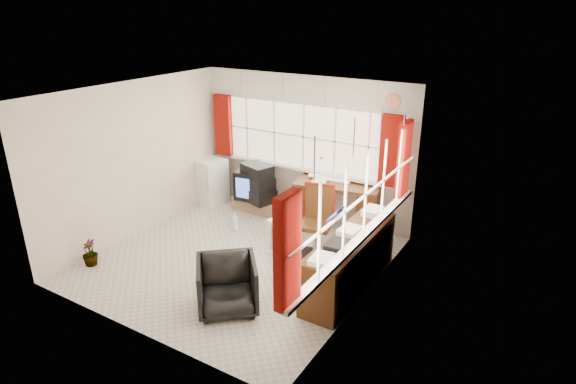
{
  "coord_description": "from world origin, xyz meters",
  "views": [
    {
      "loc": [
        3.95,
        -5.07,
        3.59
      ],
      "look_at": [
        0.54,
        0.55,
        1.01
      ],
      "focal_mm": 30.0,
      "sensor_mm": 36.0,
      "label": 1
    }
  ],
  "objects_px": {
    "task_chair": "(317,219)",
    "office_chair": "(227,285)",
    "credenza": "(350,260)",
    "mini_fridge": "(211,181)",
    "crt_tv": "(254,184)",
    "desk_lamp": "(337,161)",
    "radiator": "(282,243)",
    "tv_bench": "(270,206)",
    "desk": "(338,202)"
  },
  "relations": [
    {
      "from": "credenza",
      "to": "crt_tv",
      "type": "relative_size",
      "value": 2.99
    },
    {
      "from": "desk_lamp",
      "to": "task_chair",
      "type": "bearing_deg",
      "value": -76.4
    },
    {
      "from": "office_chair",
      "to": "crt_tv",
      "type": "xyz_separation_m",
      "value": [
        -1.51,
        2.74,
        0.18
      ]
    },
    {
      "from": "radiator",
      "to": "credenza",
      "type": "bearing_deg",
      "value": -10.16
    },
    {
      "from": "credenza",
      "to": "mini_fridge",
      "type": "distance_m",
      "value": 3.78
    },
    {
      "from": "task_chair",
      "to": "crt_tv",
      "type": "relative_size",
      "value": 1.66
    },
    {
      "from": "mini_fridge",
      "to": "task_chair",
      "type": "bearing_deg",
      "value": -16.33
    },
    {
      "from": "office_chair",
      "to": "credenza",
      "type": "distance_m",
      "value": 1.68
    },
    {
      "from": "radiator",
      "to": "mini_fridge",
      "type": "relative_size",
      "value": 0.66
    },
    {
      "from": "desk",
      "to": "crt_tv",
      "type": "height_order",
      "value": "desk"
    },
    {
      "from": "crt_tv",
      "to": "desk_lamp",
      "type": "bearing_deg",
      "value": 14.85
    },
    {
      "from": "task_chair",
      "to": "credenza",
      "type": "height_order",
      "value": "task_chair"
    },
    {
      "from": "desk",
      "to": "credenza",
      "type": "distance_m",
      "value": 1.86
    },
    {
      "from": "mini_fridge",
      "to": "tv_bench",
      "type": "bearing_deg",
      "value": 7.21
    },
    {
      "from": "task_chair",
      "to": "radiator",
      "type": "height_order",
      "value": "task_chair"
    },
    {
      "from": "desk_lamp",
      "to": "tv_bench",
      "type": "distance_m",
      "value": 1.56
    },
    {
      "from": "desk_lamp",
      "to": "office_chair",
      "type": "xyz_separation_m",
      "value": [
        0.03,
        -3.13,
        -0.76
      ]
    },
    {
      "from": "credenza",
      "to": "tv_bench",
      "type": "xyz_separation_m",
      "value": [
        -2.28,
        1.52,
        -0.26
      ]
    },
    {
      "from": "desk",
      "to": "task_chair",
      "type": "height_order",
      "value": "task_chair"
    },
    {
      "from": "task_chair",
      "to": "tv_bench",
      "type": "bearing_deg",
      "value": 147.07
    },
    {
      "from": "desk",
      "to": "task_chair",
      "type": "distance_m",
      "value": 1.06
    },
    {
      "from": "tv_bench",
      "to": "crt_tv",
      "type": "xyz_separation_m",
      "value": [
        -0.31,
        -0.06,
        0.39
      ]
    },
    {
      "from": "crt_tv",
      "to": "credenza",
      "type": "bearing_deg",
      "value": -29.4
    },
    {
      "from": "crt_tv",
      "to": "mini_fridge",
      "type": "xyz_separation_m",
      "value": [
        -0.94,
        -0.1,
        -0.09
      ]
    },
    {
      "from": "desk_lamp",
      "to": "radiator",
      "type": "distance_m",
      "value": 1.85
    },
    {
      "from": "desk_lamp",
      "to": "office_chair",
      "type": "relative_size",
      "value": 0.55
    },
    {
      "from": "desk",
      "to": "tv_bench",
      "type": "xyz_separation_m",
      "value": [
        -1.33,
        -0.08,
        -0.33
      ]
    },
    {
      "from": "desk",
      "to": "desk_lamp",
      "type": "xyz_separation_m",
      "value": [
        -0.16,
        0.25,
        0.65
      ]
    },
    {
      "from": "credenza",
      "to": "radiator",
      "type": "bearing_deg",
      "value": 169.84
    },
    {
      "from": "tv_bench",
      "to": "crt_tv",
      "type": "height_order",
      "value": "crt_tv"
    },
    {
      "from": "task_chair",
      "to": "credenza",
      "type": "distance_m",
      "value": 1.0
    },
    {
      "from": "desk",
      "to": "credenza",
      "type": "bearing_deg",
      "value": -59.19
    },
    {
      "from": "radiator",
      "to": "tv_bench",
      "type": "height_order",
      "value": "radiator"
    },
    {
      "from": "task_chair",
      "to": "mini_fridge",
      "type": "height_order",
      "value": "task_chair"
    },
    {
      "from": "desk",
      "to": "office_chair",
      "type": "height_order",
      "value": "desk"
    },
    {
      "from": "office_chair",
      "to": "credenza",
      "type": "xyz_separation_m",
      "value": [
        1.08,
        1.28,
        0.05
      ]
    },
    {
      "from": "desk_lamp",
      "to": "mini_fridge",
      "type": "relative_size",
      "value": 0.48
    },
    {
      "from": "desk",
      "to": "task_chair",
      "type": "xyz_separation_m",
      "value": [
        0.15,
        -1.04,
        0.14
      ]
    },
    {
      "from": "task_chair",
      "to": "office_chair",
      "type": "height_order",
      "value": "task_chair"
    },
    {
      "from": "task_chair",
      "to": "mini_fridge",
      "type": "bearing_deg",
      "value": 163.67
    },
    {
      "from": "desk_lamp",
      "to": "tv_bench",
      "type": "xyz_separation_m",
      "value": [
        -1.17,
        -0.33,
        -0.97
      ]
    },
    {
      "from": "desk",
      "to": "credenza",
      "type": "relative_size",
      "value": 0.76
    },
    {
      "from": "desk",
      "to": "crt_tv",
      "type": "bearing_deg",
      "value": -175.0
    },
    {
      "from": "desk_lamp",
      "to": "credenza",
      "type": "distance_m",
      "value": 2.27
    },
    {
      "from": "tv_bench",
      "to": "task_chair",
      "type": "bearing_deg",
      "value": -32.93
    },
    {
      "from": "task_chair",
      "to": "radiator",
      "type": "bearing_deg",
      "value": -140.39
    },
    {
      "from": "credenza",
      "to": "crt_tv",
      "type": "distance_m",
      "value": 2.97
    },
    {
      "from": "tv_bench",
      "to": "mini_fridge",
      "type": "distance_m",
      "value": 1.3
    },
    {
      "from": "desk_lamp",
      "to": "tv_bench",
      "type": "height_order",
      "value": "desk_lamp"
    },
    {
      "from": "office_chair",
      "to": "mini_fridge",
      "type": "relative_size",
      "value": 0.86
    }
  ]
}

